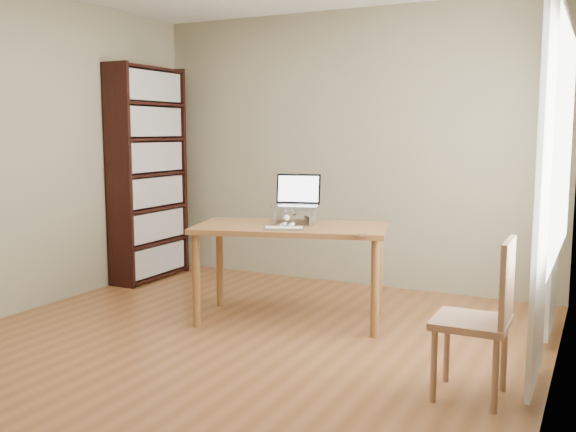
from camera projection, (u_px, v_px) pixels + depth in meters
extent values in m
cube|color=brown|center=(224.00, 354.00, 4.29)|extent=(4.00, 4.50, 0.02)
cube|color=gray|center=(348.00, 149.00, 6.12)|extent=(4.00, 0.02, 2.60)
cube|color=gray|center=(3.00, 153.00, 5.00)|extent=(0.02, 4.50, 2.60)
cube|color=gray|center=(560.00, 165.00, 3.23)|extent=(0.02, 4.50, 2.60)
cube|color=white|center=(564.00, 142.00, 3.94)|extent=(0.01, 1.80, 1.40)
cube|color=black|center=(118.00, 177.00, 5.95)|extent=(0.30, 0.04, 2.10)
cube|color=black|center=(174.00, 172.00, 6.72)|extent=(0.30, 0.04, 2.10)
cube|color=black|center=(137.00, 174.00, 6.40)|extent=(0.02, 0.90, 2.10)
cube|color=black|center=(151.00, 275.00, 6.47)|extent=(0.30, 0.84, 0.02)
cube|color=black|center=(153.00, 259.00, 6.43)|extent=(0.20, 0.78, 0.28)
cube|color=black|center=(150.00, 242.00, 6.42)|extent=(0.30, 0.84, 0.03)
cube|color=black|center=(152.00, 225.00, 6.39)|extent=(0.20, 0.78, 0.28)
cube|color=black|center=(149.00, 208.00, 6.38)|extent=(0.30, 0.84, 0.02)
cube|color=black|center=(151.00, 191.00, 6.34)|extent=(0.20, 0.78, 0.28)
cube|color=black|center=(148.00, 174.00, 6.33)|extent=(0.30, 0.84, 0.02)
cube|color=black|center=(150.00, 157.00, 6.30)|extent=(0.20, 0.78, 0.28)
cube|color=black|center=(147.00, 139.00, 6.29)|extent=(0.30, 0.84, 0.02)
cube|color=black|center=(149.00, 122.00, 6.26)|extent=(0.20, 0.78, 0.28)
cube|color=black|center=(146.00, 104.00, 6.25)|extent=(0.30, 0.84, 0.02)
cube|color=black|center=(148.00, 86.00, 6.21)|extent=(0.20, 0.78, 0.28)
cube|color=black|center=(145.00, 69.00, 6.20)|extent=(0.30, 0.84, 0.03)
cube|color=white|center=(544.00, 189.00, 3.51)|extent=(0.03, 0.70, 2.20)
cube|color=white|center=(558.00, 177.00, 4.49)|extent=(0.03, 0.70, 2.20)
cube|color=brown|center=(291.00, 228.00, 4.93)|extent=(1.59, 1.09, 0.04)
cylinder|color=brown|center=(237.00, 261.00, 5.54)|extent=(0.06, 0.06, 0.71)
cylinder|color=brown|center=(385.00, 276.00, 4.95)|extent=(0.06, 0.06, 0.71)
cylinder|color=brown|center=(197.00, 275.00, 5.00)|extent=(0.06, 0.06, 0.71)
cylinder|color=brown|center=(358.00, 294.00, 4.42)|extent=(0.06, 0.06, 0.71)
cube|color=silver|center=(279.00, 215.00, 5.05)|extent=(0.03, 0.25, 0.12)
cube|color=silver|center=(312.00, 217.00, 4.93)|extent=(0.03, 0.25, 0.12)
cube|color=silver|center=(295.00, 208.00, 4.98)|extent=(0.32, 0.25, 0.01)
cube|color=silver|center=(295.00, 206.00, 4.98)|extent=(0.41, 0.33, 0.02)
cube|color=black|center=(303.00, 189.00, 5.09)|extent=(0.35, 0.14, 0.23)
cube|color=white|center=(303.00, 189.00, 5.08)|extent=(0.32, 0.13, 0.20)
cube|color=silver|center=(284.00, 229.00, 4.71)|extent=(0.32, 0.23, 0.02)
cube|color=silver|center=(284.00, 227.00, 4.71)|extent=(0.29, 0.20, 0.00)
cylinder|color=#51371C|center=(361.00, 235.00, 4.42)|extent=(0.09, 0.09, 0.01)
ellipsoid|color=#433934|center=(295.00, 215.00, 5.02)|extent=(0.18, 0.39, 0.13)
ellipsoid|color=#433934|center=(301.00, 214.00, 5.12)|extent=(0.16, 0.17, 0.12)
ellipsoid|color=#433934|center=(285.00, 215.00, 4.85)|extent=(0.10, 0.10, 0.10)
ellipsoid|color=white|center=(287.00, 219.00, 4.89)|extent=(0.09, 0.09, 0.08)
sphere|color=white|center=(282.00, 218.00, 4.82)|extent=(0.05, 0.05, 0.05)
cone|color=#433934|center=(282.00, 209.00, 4.86)|extent=(0.03, 0.04, 0.04)
cone|color=#433934|center=(288.00, 209.00, 4.84)|extent=(0.03, 0.04, 0.04)
cylinder|color=white|center=(280.00, 224.00, 4.86)|extent=(0.03, 0.09, 0.03)
cylinder|color=white|center=(287.00, 225.00, 4.84)|extent=(0.03, 0.09, 0.03)
cylinder|color=#433934|center=(313.00, 219.00, 5.10)|extent=(0.14, 0.21, 0.03)
cube|color=#A17357|center=(471.00, 322.00, 3.52)|extent=(0.40, 0.40, 0.04)
cylinder|color=#A17357|center=(434.00, 364.00, 3.48)|extent=(0.04, 0.04, 0.43)
cylinder|color=#A17357|center=(495.00, 374.00, 3.33)|extent=(0.04, 0.04, 0.43)
cylinder|color=#A17357|center=(447.00, 346.00, 3.76)|extent=(0.04, 0.04, 0.43)
cylinder|color=#A17357|center=(504.00, 355.00, 3.62)|extent=(0.04, 0.04, 0.43)
cube|color=#A17357|center=(507.00, 284.00, 3.41)|extent=(0.03, 0.38, 0.47)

